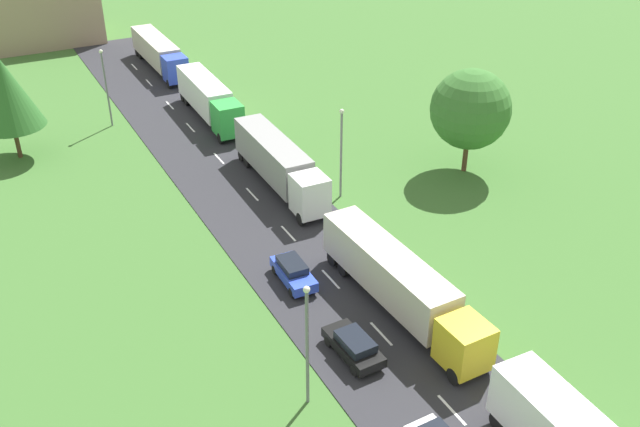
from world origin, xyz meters
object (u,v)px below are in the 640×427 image
car_fourth (293,272)px  tree_birch (471,109)px  truck_fourth (209,98)px  lamppost_third (341,149)px  truck_second (399,282)px  tree_pine (6,92)px  car_third (354,346)px  lamppost_second (307,340)px  distant_building (40,9)px  truck_fifth (159,52)px  lamppost_fourth (106,84)px  truck_third (279,163)px

car_fourth → tree_birch: 22.40m
truck_fourth → lamppost_third: bearing=-79.6°
truck_second → tree_pine: tree_pine is taller
car_third → tree_birch: 26.60m
lamppost_second → tree_birch: tree_birch is taller
distant_building → truck_fifth: bearing=-62.5°
car_third → tree_pine: (-13.19, 36.96, 5.33)m
truck_fifth → lamppost_second: size_ratio=1.93×
tree_birch → distant_building: tree_birch is taller
truck_second → lamppost_second: lamppost_second is taller
truck_fifth → truck_second: bearing=-90.4°
truck_second → truck_fourth: (0.38, 34.84, 0.06)m
car_third → lamppost_fourth: 40.65m
truck_fourth → lamppost_third: 20.62m
truck_fourth → distant_building: distant_building is taller
truck_third → lamppost_second: 24.71m
truck_fourth → car_fourth: truck_fourth is taller
lamppost_fourth → distant_building: (-0.78, 33.25, -0.36)m
truck_third → lamppost_second: size_ratio=1.83×
truck_third → tree_pine: size_ratio=1.49×
truck_second → lamppost_second: (-8.57, -4.48, 2.12)m
car_third → tree_birch: size_ratio=0.48×
truck_fifth → lamppost_fourth: (-9.17, -14.17, 2.21)m
tree_birch → lamppost_second: bearing=-143.2°
truck_fourth → car_third: 37.73m
truck_second → lamppost_fourth: size_ratio=1.95×
truck_fifth → car_third: truck_fifth is taller
truck_fourth → tree_birch: bearing=-53.7°
truck_second → truck_third: 18.45m
lamppost_second → tree_birch: size_ratio=0.84×
tree_pine → distant_building: 37.56m
car_third → lamppost_fourth: size_ratio=0.56×
truck_fifth → distant_building: (-9.95, 19.09, 1.85)m
truck_fourth → lamppost_second: (-8.95, -39.32, 2.06)m
car_fourth → lamppost_third: (8.58, 8.96, 3.39)m
truck_fifth → car_third: (-5.03, -54.45, -1.27)m
lamppost_second → tree_birch: 30.51m
truck_second → car_third: (-4.63, -2.53, -1.32)m
truck_second → distant_building: 71.67m
truck_third → lamppost_fourth: 21.47m
truck_fifth → tree_birch: bearing=-68.0°
truck_second → tree_birch: tree_birch is taller
truck_third → lamppost_third: 5.65m
tree_pine → truck_second: bearing=-62.6°
car_third → distant_building: distant_building is taller
truck_fourth → lamppost_fourth: lamppost_fourth is taller
lamppost_second → distant_building: (-0.98, 75.48, -0.31)m
truck_fifth → truck_third: bearing=-90.0°
car_fourth → distant_building: size_ratio=0.31×
distant_building → car_fourth: bearing=-85.6°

